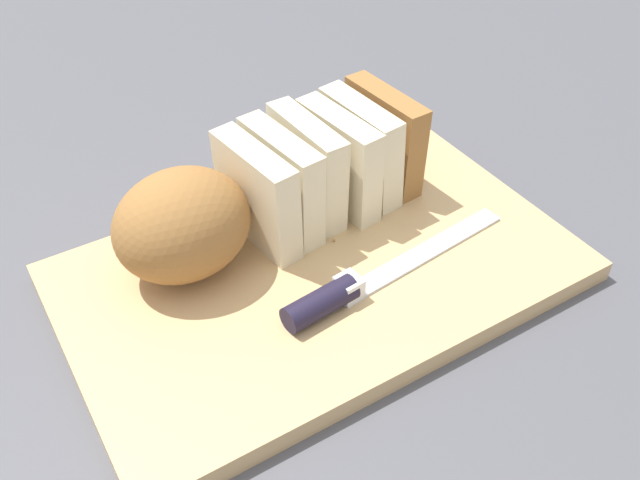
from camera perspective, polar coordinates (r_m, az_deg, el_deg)
name	(u,v)px	position (r m, az deg, el deg)	size (l,w,h in m)	color
ground_plane	(320,280)	(0.67, 0.00, -3.30)	(3.00, 3.00, 0.00)	#4C4C51
cutting_board	(320,272)	(0.66, 0.00, -2.65)	(0.47, 0.28, 0.02)	tan
bread_loaf	(263,190)	(0.66, -4.61, 4.09)	(0.32, 0.14, 0.10)	#996633
bread_knife	(346,290)	(0.61, 2.15, -4.11)	(0.25, 0.05, 0.02)	silver
crumb_near_knife	(317,238)	(0.67, -0.23, 0.17)	(0.01, 0.01, 0.01)	tan
crumb_near_loaf	(285,236)	(0.68, -2.82, 0.32)	(0.01, 0.01, 0.01)	tan
crumb_stray_left	(334,240)	(0.67, 1.13, -0.02)	(0.00, 0.00, 0.00)	tan
crumb_stray_right	(276,244)	(0.67, -3.57, -0.36)	(0.00, 0.00, 0.00)	tan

